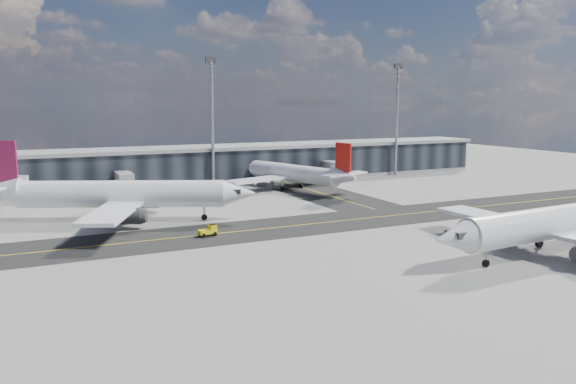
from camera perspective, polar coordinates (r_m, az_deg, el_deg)
name	(u,v)px	position (r m, az deg, el deg)	size (l,w,h in m)	color
ground	(312,230)	(84.51, 2.46, -3.91)	(300.00, 300.00, 0.00)	gray
taxiway_lanes	(303,215)	(95.59, 1.54, -2.37)	(180.00, 63.00, 0.03)	black
terminal_concourse	(204,166)	(134.27, -8.48, 2.61)	(152.00, 19.80, 8.80)	black
floodlight_masts	(212,118)	(126.85, -7.71, 7.47)	(102.50, 0.70, 28.90)	gray
airliner_af	(118,194)	(94.57, -16.90, -0.24)	(42.15, 36.41, 13.06)	white
airliner_redtail	(291,173)	(123.65, 0.28, 1.96)	(31.52, 36.55, 11.07)	white
airliner_near	(560,222)	(78.88, 25.91, -2.76)	(41.35, 35.24, 12.25)	silver
baggage_tug	(209,230)	(81.57, -8.02, -3.87)	(2.79, 1.69, 1.65)	yellow
service_van	(321,181)	(132.25, 3.36, 1.13)	(2.46, 5.33, 1.48)	white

